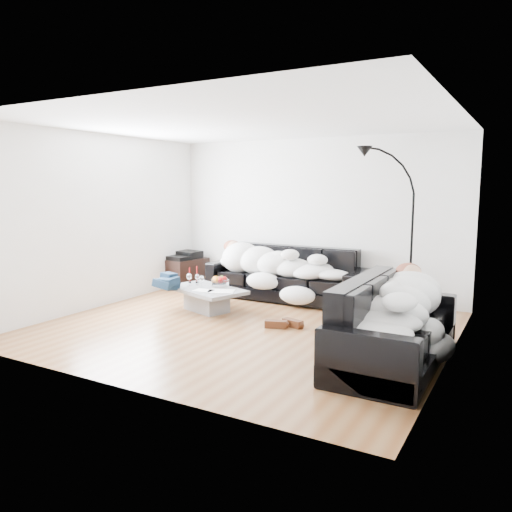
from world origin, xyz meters
The scene contains 24 objects.
ground centered at (0.00, 0.00, 0.00)m, with size 5.00×5.00×0.00m, color brown.
wall_back centered at (0.00, 2.25, 1.30)m, with size 5.00×0.02×2.60m, color silver.
wall_left centered at (-2.50, 0.00, 1.30)m, with size 0.02×4.50×2.60m, color silver.
wall_right centered at (2.50, 0.00, 1.30)m, with size 0.02×4.50×2.60m, color silver.
ceiling centered at (0.00, 0.00, 2.60)m, with size 5.00×5.00×0.00m, color white.
sofa_back centered at (-0.25, 1.74, 0.42)m, with size 2.56×0.89×0.84m, color black.
sofa_right centered at (2.02, -0.35, 0.43)m, with size 2.13×0.91×0.86m, color black.
sleeper_back centered at (-0.25, 1.69, 0.64)m, with size 2.17×0.75×0.43m, color white, non-canonical shape.
sleeper_right centered at (2.02, -0.35, 0.64)m, with size 1.83×0.77×0.45m, color white, non-canonical shape.
teal_cushion centered at (1.96, 0.31, 0.72)m, with size 0.36×0.30×0.20m, color #0B4D3C.
coffee_table centered at (-0.93, 0.47, 0.17)m, with size 1.17×0.68×0.34m, color #939699.
fruit_bowl centered at (-0.82, 0.66, 0.42)m, with size 0.27×0.27×0.16m, color white.
wine_glass_a centered at (-1.18, 0.59, 0.42)m, with size 0.07×0.07×0.16m, color white.
wine_glass_b centered at (-1.25, 0.48, 0.43)m, with size 0.08×0.08×0.18m, color white.
wine_glass_c centered at (-1.01, 0.47, 0.43)m, with size 0.07×0.07×0.17m, color white.
candle_left centered at (-1.37, 0.65, 0.46)m, with size 0.04×0.04×0.24m, color maroon.
candle_right centered at (-1.27, 0.71, 0.47)m, with size 0.05×0.05×0.26m, color maroon.
newspaper_a centered at (-0.61, 0.37, 0.35)m, with size 0.37×0.28×0.01m, color silver.
newspaper_b centered at (-0.85, 0.29, 0.35)m, with size 0.28×0.20×0.01m, color silver.
navy_jacket centered at (-1.41, 0.20, 0.51)m, with size 0.34×0.29×0.17m, color black, non-canonical shape.
shoes centered at (0.45, 0.24, 0.05)m, with size 0.48×0.35×0.11m, color #472311, non-canonical shape.
av_cabinet centered at (-2.31, 1.78, 0.26)m, with size 0.51×0.75×0.51m, color black.
stereo centered at (-2.31, 1.78, 0.58)m, with size 0.44×0.34×0.13m, color black.
floor_lamp centered at (1.70, 1.80, 1.06)m, with size 0.77×0.31×2.11m, color black, non-canonical shape.
Camera 1 is at (3.21, -5.42, 1.82)m, focal length 35.00 mm.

